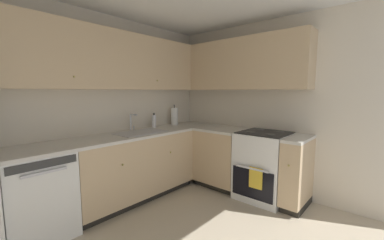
{
  "coord_description": "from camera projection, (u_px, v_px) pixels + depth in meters",
  "views": [
    {
      "loc": [
        -1.37,
        -1.28,
        1.43
      ],
      "look_at": [
        0.97,
        0.77,
        1.06
      ],
      "focal_mm": 22.27,
      "sensor_mm": 36.0,
      "label": 1
    }
  ],
  "objects": [
    {
      "name": "wall_back",
      "position": [
        88.0,
        110.0,
        2.97
      ],
      "size": [
        3.84,
        0.05,
        2.41
      ],
      "primitive_type": "cube",
      "color": "beige",
      "rests_on": "ground_plane"
    },
    {
      "name": "wall_right",
      "position": [
        277.0,
        108.0,
        3.31
      ],
      "size": [
        0.05,
        3.34,
        2.41
      ],
      "primitive_type": "cube",
      "color": "beige",
      "rests_on": "ground_plane"
    },
    {
      "name": "dishwasher",
      "position": [
        36.0,
        195.0,
        2.31
      ],
      "size": [
        0.6,
        0.63,
        0.85
      ],
      "color": "white",
      "rests_on": "ground_plane"
    },
    {
      "name": "lower_cabinets_back",
      "position": [
        134.0,
        167.0,
        3.17
      ],
      "size": [
        1.68,
        0.62,
        0.85
      ],
      "color": "tan",
      "rests_on": "ground_plane"
    },
    {
      "name": "countertop_back",
      "position": [
        133.0,
        135.0,
        3.12
      ],
      "size": [
        2.88,
        0.6,
        0.03
      ],
      "primitive_type": "cube",
      "color": "beige",
      "rests_on": "lower_cabinets_back"
    },
    {
      "name": "lower_cabinets_right",
      "position": [
        239.0,
        161.0,
        3.43
      ],
      "size": [
        0.62,
        1.54,
        0.85
      ],
      "color": "tan",
      "rests_on": "ground_plane"
    },
    {
      "name": "countertop_right",
      "position": [
        239.0,
        131.0,
        3.37
      ],
      "size": [
        0.6,
        1.54,
        0.03
      ],
      "color": "beige",
      "rests_on": "lower_cabinets_right"
    },
    {
      "name": "oven_range",
      "position": [
        264.0,
        165.0,
        3.19
      ],
      "size": [
        0.68,
        0.62,
        1.04
      ],
      "color": "white",
      "rests_on": "ground_plane"
    },
    {
      "name": "upper_cabinets_back",
      "position": [
        114.0,
        61.0,
        2.98
      ],
      "size": [
        2.56,
        0.34,
        0.71
      ],
      "color": "tan"
    },
    {
      "name": "upper_cabinets_right",
      "position": [
        235.0,
        65.0,
        3.47
      ],
      "size": [
        0.32,
        2.09,
        0.71
      ],
      "color": "tan"
    },
    {
      "name": "sink",
      "position": [
        141.0,
        136.0,
        3.18
      ],
      "size": [
        0.64,
        0.4,
        0.1
      ],
      "color": "#B7B7BC",
      "rests_on": "countertop_back"
    },
    {
      "name": "faucet",
      "position": [
        132.0,
        121.0,
        3.29
      ],
      "size": [
        0.07,
        0.16,
        0.24
      ],
      "color": "silver",
      "rests_on": "countertop_back"
    },
    {
      "name": "soap_bottle",
      "position": [
        154.0,
        121.0,
        3.6
      ],
      "size": [
        0.06,
        0.06,
        0.22
      ],
      "color": "silver",
      "rests_on": "countertop_back"
    },
    {
      "name": "paper_towel_roll",
      "position": [
        174.0,
        116.0,
        3.89
      ],
      "size": [
        0.11,
        0.11,
        0.34
      ],
      "color": "white",
      "rests_on": "countertop_back"
    }
  ]
}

